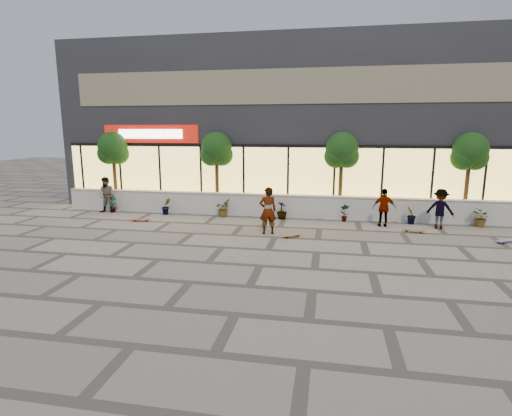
% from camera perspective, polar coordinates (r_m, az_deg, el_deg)
% --- Properties ---
extents(ground, '(80.00, 80.00, 0.00)m').
position_cam_1_polar(ground, '(12.15, 0.58, -8.26)').
color(ground, gray).
rests_on(ground, ground).
extents(planter_wall, '(22.00, 0.42, 1.04)m').
position_cam_1_polar(planter_wall, '(18.72, 4.23, 0.35)').
color(planter_wall, silver).
rests_on(planter_wall, ground).
extents(retail_building, '(24.00, 9.17, 8.50)m').
position_cam_1_polar(retail_building, '(23.85, 5.82, 11.66)').
color(retail_building, '#26262B').
rests_on(retail_building, ground).
extents(shrub_a, '(0.43, 0.29, 0.81)m').
position_cam_1_polar(shrub_a, '(20.90, -19.79, 0.52)').
color(shrub_a, '#153510').
rests_on(shrub_a, ground).
extents(shrub_b, '(0.57, 0.57, 0.81)m').
position_cam_1_polar(shrub_b, '(19.65, -12.71, 0.27)').
color(shrub_b, '#153510').
rests_on(shrub_b, ground).
extents(shrub_c, '(0.68, 0.77, 0.81)m').
position_cam_1_polar(shrub_c, '(18.74, -4.80, -0.02)').
color(shrub_c, '#153510').
rests_on(shrub_c, ground).
extents(shrub_d, '(0.64, 0.64, 0.81)m').
position_cam_1_polar(shrub_d, '(18.22, 3.73, -0.33)').
color(shrub_d, '#153510').
rests_on(shrub_d, ground).
extents(shrub_e, '(0.46, 0.35, 0.81)m').
position_cam_1_polar(shrub_e, '(18.12, 12.56, -0.64)').
color(shrub_e, '#153510').
rests_on(shrub_e, ground).
extents(shrub_f, '(0.55, 0.57, 0.81)m').
position_cam_1_polar(shrub_f, '(18.45, 21.27, -0.94)').
color(shrub_f, '#153510').
rests_on(shrub_f, ground).
extents(shrub_g, '(0.77, 0.84, 0.81)m').
position_cam_1_polar(shrub_g, '(19.19, 29.50, -1.20)').
color(shrub_g, '#153510').
rests_on(shrub_g, ground).
extents(tree_west, '(1.60, 1.50, 3.92)m').
position_cam_1_polar(tree_west, '(21.94, -19.75, 7.80)').
color(tree_west, '#4E361B').
rests_on(tree_west, ground).
extents(tree_midwest, '(1.60, 1.50, 3.92)m').
position_cam_1_polar(tree_midwest, '(19.78, -5.67, 8.10)').
color(tree_midwest, '#4E361B').
rests_on(tree_midwest, ground).
extents(tree_mideast, '(1.60, 1.50, 3.92)m').
position_cam_1_polar(tree_mideast, '(19.02, 12.15, 7.78)').
color(tree_mideast, '#4E361B').
rests_on(tree_mideast, ground).
extents(tree_east, '(1.60, 1.50, 3.92)m').
position_cam_1_polar(tree_east, '(19.96, 28.25, 6.85)').
color(tree_east, '#4E361B').
rests_on(tree_east, ground).
extents(skater_center, '(0.78, 0.64, 1.85)m').
position_cam_1_polar(skater_center, '(15.53, 1.71, -0.38)').
color(skater_center, white).
rests_on(skater_center, ground).
extents(skater_left, '(0.87, 0.69, 1.76)m').
position_cam_1_polar(skater_left, '(20.77, -20.52, 1.74)').
color(skater_left, tan).
rests_on(skater_left, ground).
extents(skater_right_near, '(0.96, 0.42, 1.61)m').
position_cam_1_polar(skater_right_near, '(17.54, 17.83, 0.03)').
color(skater_right_near, white).
rests_on(skater_right_near, ground).
extents(skater_right_far, '(1.21, 0.93, 1.65)m').
position_cam_1_polar(skater_right_far, '(18.03, 24.83, -0.12)').
color(skater_right_far, maroon).
rests_on(skater_right_far, ground).
extents(skateboard_center, '(0.77, 0.66, 0.10)m').
position_cam_1_polar(skateboard_center, '(15.27, 5.13, -3.88)').
color(skateboard_center, brown).
rests_on(skateboard_center, ground).
extents(skateboard_left, '(0.89, 0.40, 0.10)m').
position_cam_1_polar(skateboard_left, '(18.50, -16.18, -1.59)').
color(skateboard_left, '#B43121').
rests_on(skateboard_left, ground).
extents(skateboard_right_near, '(0.88, 0.44, 0.10)m').
position_cam_1_polar(skateboard_right_near, '(17.11, 21.61, -2.97)').
color(skateboard_right_near, brown).
rests_on(skateboard_right_near, ground).
extents(skateboard_right_far, '(0.84, 0.65, 0.10)m').
position_cam_1_polar(skateboard_right_far, '(17.07, 32.13, -3.96)').
color(skateboard_right_far, '#70559C').
rests_on(skateboard_right_far, ground).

